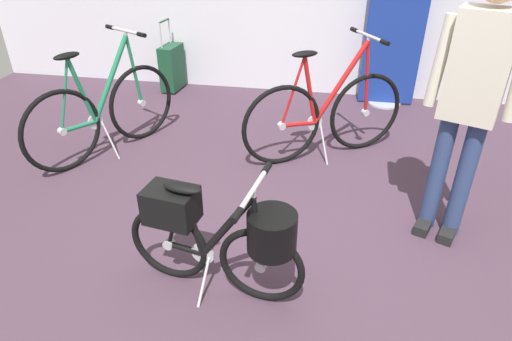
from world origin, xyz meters
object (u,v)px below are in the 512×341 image
at_px(display_bike_right, 325,115).
at_px(rolling_suitcase, 172,67).
at_px(floor_banner_stand, 394,39).
at_px(visitor_near_wall, 472,94).
at_px(display_bike_left, 104,112).
at_px(folding_bike_foreground, 220,234).

height_order(display_bike_right, rolling_suitcase, display_bike_right).
distance_m(floor_banner_stand, visitor_near_wall, 2.32).
distance_m(floor_banner_stand, display_bike_right, 1.55).
height_order(display_bike_left, visitor_near_wall, visitor_near_wall).
bearing_deg(visitor_near_wall, floor_banner_stand, 95.39).
height_order(display_bike_left, display_bike_right, display_bike_right).
distance_m(folding_bike_foreground, display_bike_right, 1.81).
xyz_separation_m(floor_banner_stand, rolling_suitcase, (-2.52, 0.00, -0.45)).
bearing_deg(display_bike_right, floor_banner_stand, 65.16).
relative_size(display_bike_right, rolling_suitcase, 1.60).
xyz_separation_m(visitor_near_wall, rolling_suitcase, (-2.74, 2.30, -0.70)).
distance_m(display_bike_right, rolling_suitcase, 2.33).
height_order(floor_banner_stand, visitor_near_wall, visitor_near_wall).
relative_size(folding_bike_foreground, visitor_near_wall, 0.61).
relative_size(floor_banner_stand, display_bike_right, 1.24).
xyz_separation_m(folding_bike_foreground, display_bike_right, (0.48, 1.75, -0.01)).
bearing_deg(folding_bike_foreground, display_bike_left, 134.30).
relative_size(visitor_near_wall, rolling_suitcase, 2.06).
relative_size(display_bike_left, rolling_suitcase, 1.62).
bearing_deg(display_bike_left, floor_banner_stand, 33.12).
relative_size(folding_bike_foreground, display_bike_left, 0.78).
xyz_separation_m(display_bike_left, visitor_near_wall, (2.75, -0.64, 0.59)).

